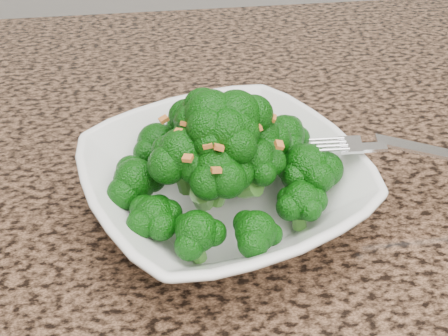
{
  "coord_description": "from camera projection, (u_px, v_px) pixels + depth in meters",
  "views": [
    {
      "loc": [
        -0.13,
        -0.04,
        1.25
      ],
      "look_at": [
        -0.08,
        0.34,
        0.95
      ],
      "focal_mm": 45.0,
      "sensor_mm": 36.0,
      "label": 1
    }
  ],
  "objects": [
    {
      "name": "granite_counter",
      "position": [
        318.0,
        247.0,
        0.5
      ],
      "size": [
        1.64,
        1.04,
        0.03
      ],
      "primitive_type": "cube",
      "color": "brown",
      "rests_on": "cabinet"
    },
    {
      "name": "bowl",
      "position": [
        224.0,
        186.0,
        0.5
      ],
      "size": [
        0.31,
        0.31,
        0.06
      ],
      "primitive_type": "imported",
      "rotation": [
        0.0,
        0.0,
        0.36
      ],
      "color": "white",
      "rests_on": "granite_counter"
    },
    {
      "name": "broccoli_pile",
      "position": [
        224.0,
        122.0,
        0.46
      ],
      "size": [
        0.21,
        0.21,
        0.08
      ],
      "primitive_type": null,
      "color": "#0B4D08",
      "rests_on": "bowl"
    },
    {
      "name": "garlic_topping",
      "position": [
        224.0,
        77.0,
        0.43
      ],
      "size": [
        0.13,
        0.13,
        0.01
      ],
      "primitive_type": null,
      "color": "orange",
      "rests_on": "broccoli_pile"
    },
    {
      "name": "fork",
      "position": [
        378.0,
        147.0,
        0.49
      ],
      "size": [
        0.19,
        0.06,
        0.01
      ],
      "primitive_type": null,
      "rotation": [
        0.0,
        0.0,
        -0.19
      ],
      "color": "silver",
      "rests_on": "bowl"
    }
  ]
}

